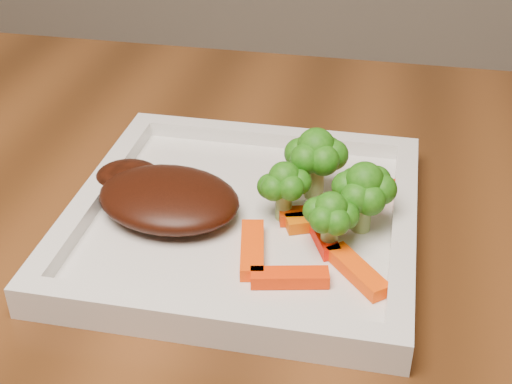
# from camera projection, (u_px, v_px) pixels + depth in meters

# --- Properties ---
(plate) EXTENTS (0.27, 0.27, 0.01)m
(plate) POSITION_uv_depth(u_px,v_px,m) (244.00, 223.00, 0.58)
(plate) COLOR silver
(plate) RESTS_ON dining_table
(steak) EXTENTS (0.13, 0.11, 0.03)m
(steak) POSITION_uv_depth(u_px,v_px,m) (169.00, 198.00, 0.57)
(steak) COLOR #361108
(steak) RESTS_ON plate
(broccoli_0) EXTENTS (0.07, 0.07, 0.07)m
(broccoli_0) POSITION_uv_depth(u_px,v_px,m) (316.00, 160.00, 0.58)
(broccoli_0) COLOR #1A7914
(broccoli_0) RESTS_ON plate
(broccoli_1) EXTENTS (0.06, 0.06, 0.06)m
(broccoli_1) POSITION_uv_depth(u_px,v_px,m) (363.00, 194.00, 0.54)
(broccoli_1) COLOR #367513
(broccoli_1) RESTS_ON plate
(broccoli_2) EXTENTS (0.05, 0.05, 0.06)m
(broccoli_2) POSITION_uv_depth(u_px,v_px,m) (330.00, 217.00, 0.52)
(broccoli_2) COLOR #2B6611
(broccoli_2) RESTS_ON plate
(broccoli_3) EXTENTS (0.06, 0.06, 0.06)m
(broccoli_3) POSITION_uv_depth(u_px,v_px,m) (284.00, 185.00, 0.55)
(broccoli_3) COLOR #126310
(broccoli_3) RESTS_ON plate
(carrot_0) EXTENTS (0.06, 0.03, 0.01)m
(carrot_0) POSITION_uv_depth(u_px,v_px,m) (290.00, 278.00, 0.50)
(carrot_0) COLOR #F63304
(carrot_0) RESTS_ON plate
(carrot_1) EXTENTS (0.05, 0.05, 0.01)m
(carrot_1) POSITION_uv_depth(u_px,v_px,m) (357.00, 271.00, 0.51)
(carrot_1) COLOR #FF4804
(carrot_1) RESTS_ON plate
(carrot_2) EXTENTS (0.03, 0.07, 0.01)m
(carrot_2) POSITION_uv_depth(u_px,v_px,m) (252.00, 249.00, 0.53)
(carrot_2) COLOR #FF4404
(carrot_2) RESTS_ON plate
(carrot_3) EXTENTS (0.06, 0.04, 0.01)m
(carrot_3) POSITION_uv_depth(u_px,v_px,m) (377.00, 191.00, 0.60)
(carrot_3) COLOR #FF1F04
(carrot_3) RESTS_ON plate
(carrot_4) EXTENTS (0.04, 0.06, 0.01)m
(carrot_4) POSITION_uv_depth(u_px,v_px,m) (293.00, 172.00, 0.62)
(carrot_4) COLOR red
(carrot_4) RESTS_ON plate
(carrot_5) EXTENTS (0.03, 0.05, 0.01)m
(carrot_5) POSITION_uv_depth(u_px,v_px,m) (323.00, 236.00, 0.54)
(carrot_5) COLOR red
(carrot_5) RESTS_ON plate
(carrot_6) EXTENTS (0.06, 0.03, 0.01)m
(carrot_6) POSITION_uv_depth(u_px,v_px,m) (315.00, 215.00, 0.56)
(carrot_6) COLOR red
(carrot_6) RESTS_ON plate
(carrot_7) EXTENTS (0.06, 0.04, 0.01)m
(carrot_7) POSITION_uv_depth(u_px,v_px,m) (324.00, 220.00, 0.56)
(carrot_7) COLOR #D65C03
(carrot_7) RESTS_ON plate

